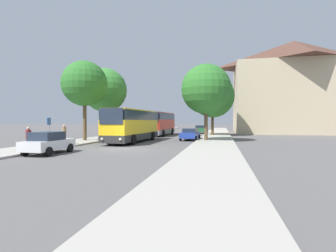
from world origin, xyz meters
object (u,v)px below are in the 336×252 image
(parked_car_right_near, at_px, (190,134))
(parked_car_right_far, at_px, (200,129))
(bus_front, at_px, (133,125))
(pedestrian_waiting_near, at_px, (64,134))
(tree_left_far, at_px, (105,90))
(bus_middle, at_px, (160,123))
(parked_car_left_curb, at_px, (48,142))
(tree_right_near, at_px, (213,96))
(tree_right_mid, at_px, (206,89))
(bus_stop_sign, at_px, (49,128))
(tree_left_near, at_px, (85,84))
(pedestrian_waiting_far, at_px, (29,139))

(parked_car_right_near, relative_size, parked_car_right_far, 0.97)
(bus_front, bearing_deg, pedestrian_waiting_near, -129.65)
(tree_left_far, bearing_deg, bus_middle, 47.07)
(parked_car_left_curb, bearing_deg, tree_right_near, 66.05)
(pedestrian_waiting_near, relative_size, tree_right_mid, 0.21)
(tree_right_near, bearing_deg, bus_stop_sign, -122.02)
(tree_left_near, height_order, tree_right_mid, tree_left_near)
(parked_car_left_curb, height_order, bus_stop_sign, bus_stop_sign)
(parked_car_right_far, height_order, tree_left_far, tree_left_far)
(bus_front, xyz_separation_m, tree_right_mid, (7.67, 2.25, 3.91))
(bus_stop_sign, bearing_deg, bus_middle, 76.73)
(parked_car_left_curb, bearing_deg, parked_car_right_far, 75.19)
(tree_right_mid, bearing_deg, parked_car_left_curb, -127.68)
(bus_middle, relative_size, parked_car_left_curb, 2.73)
(bus_middle, height_order, pedestrian_waiting_far, bus_middle)
(bus_stop_sign, xyz_separation_m, tree_left_far, (-1.35, 13.73, 4.77))
(parked_car_left_curb, bearing_deg, tree_left_near, 105.59)
(parked_car_right_near, relative_size, tree_right_mid, 0.50)
(bus_stop_sign, relative_size, tree_left_near, 0.28)
(bus_front, bearing_deg, tree_left_far, 135.84)
(tree_right_mid, bearing_deg, pedestrian_waiting_far, -132.41)
(tree_left_near, bearing_deg, bus_middle, 68.67)
(parked_car_right_near, relative_size, pedestrian_waiting_near, 2.33)
(pedestrian_waiting_far, xyz_separation_m, tree_left_far, (-2.15, 17.09, 5.42))
(pedestrian_waiting_near, bearing_deg, parked_car_right_near, 162.55)
(bus_middle, bearing_deg, parked_car_right_near, -56.97)
(tree_right_mid, bearing_deg, parked_car_right_near, 141.45)
(bus_middle, bearing_deg, pedestrian_waiting_near, -103.21)
(parked_car_left_curb, bearing_deg, tree_right_mid, 51.68)
(bus_front, height_order, tree_right_mid, tree_right_mid)
(bus_middle, relative_size, parked_car_right_far, 2.54)
(parked_car_right_far, distance_m, tree_left_near, 24.66)
(pedestrian_waiting_near, bearing_deg, bus_stop_sign, 26.95)
(parked_car_right_near, xyz_separation_m, tree_right_mid, (1.92, -1.53, 5.01))
(parked_car_right_near, xyz_separation_m, tree_left_far, (-11.98, 2.70, 5.70))
(parked_car_right_near, distance_m, tree_left_far, 13.54)
(parked_car_right_far, distance_m, pedestrian_waiting_near, 28.17)
(bus_front, distance_m, bus_stop_sign, 8.75)
(bus_middle, xyz_separation_m, tree_left_far, (-6.15, -6.61, 4.55))
(bus_front, relative_size, parked_car_right_near, 2.58)
(pedestrian_waiting_near, distance_m, tree_right_mid, 15.27)
(pedestrian_waiting_near, height_order, tree_left_near, tree_left_near)
(bus_middle, xyz_separation_m, pedestrian_waiting_far, (-4.00, -23.70, -0.87))
(bus_stop_sign, distance_m, tree_right_near, 24.69)
(parked_car_right_far, bearing_deg, tree_right_near, 110.08)
(parked_car_right_far, bearing_deg, pedestrian_waiting_far, 75.31)
(pedestrian_waiting_far, height_order, tree_right_near, tree_right_near)
(parked_car_left_curb, height_order, tree_left_near, tree_left_near)
(tree_right_near, xyz_separation_m, tree_right_mid, (-0.34, -11.10, -0.28))
(tree_right_near, bearing_deg, pedestrian_waiting_near, -124.28)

